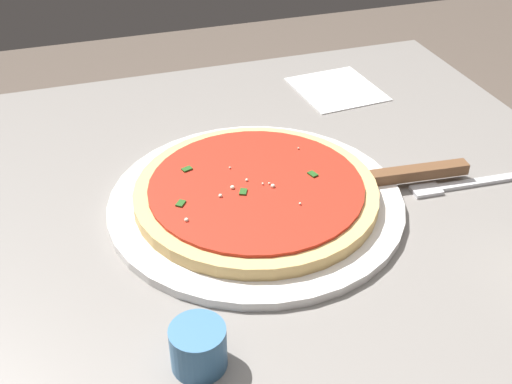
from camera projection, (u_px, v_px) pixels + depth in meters
restaurant_table at (238, 299)px, 0.82m from camera, size 0.84×0.95×0.73m
serving_plate at (256, 202)px, 0.75m from camera, size 0.35×0.35×0.01m
pizza at (256, 192)px, 0.75m from camera, size 0.29×0.29×0.02m
pizza_server at (387, 178)px, 0.78m from camera, size 0.08×0.22×0.01m
cup_small_sauce at (198, 347)px, 0.55m from camera, size 0.05×0.05×0.04m
napkin_folded_right at (337, 89)px, 1.01m from camera, size 0.14×0.13×0.00m
fork at (472, 183)px, 0.79m from camera, size 0.03×0.19×0.00m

